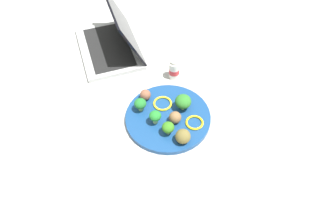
# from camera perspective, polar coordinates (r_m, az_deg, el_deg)

# --- Properties ---
(ground_plane) EXTENTS (4.00, 4.00, 0.00)m
(ground_plane) POSITION_cam_1_polar(r_m,az_deg,el_deg) (1.02, 0.00, -1.26)
(ground_plane) COLOR #B2B2AD
(plate) EXTENTS (0.28, 0.28, 0.02)m
(plate) POSITION_cam_1_polar(r_m,az_deg,el_deg) (1.02, 0.00, -0.99)
(plate) COLOR navy
(plate) RESTS_ON ground_plane
(broccoli_floret_front_right) EXTENTS (0.04, 0.04, 0.05)m
(broccoli_floret_front_right) POSITION_cam_1_polar(r_m,az_deg,el_deg) (0.97, -2.37, -0.78)
(broccoli_floret_front_right) COLOR #9CC772
(broccoli_floret_front_right) RESTS_ON plate
(broccoli_floret_far_rim) EXTENTS (0.04, 0.04, 0.05)m
(broccoli_floret_far_rim) POSITION_cam_1_polar(r_m,az_deg,el_deg) (1.01, -5.13, 1.51)
(broccoli_floret_far_rim) COLOR #98C868
(broccoli_floret_far_rim) RESTS_ON plate
(broccoli_floret_back_left) EXTENTS (0.05, 0.05, 0.05)m
(broccoli_floret_back_left) POSITION_cam_1_polar(r_m,az_deg,el_deg) (1.01, 2.80, 1.93)
(broccoli_floret_back_left) COLOR #A7C471
(broccoli_floret_back_left) RESTS_ON plate
(broccoli_floret_near_rim) EXTENTS (0.04, 0.04, 0.05)m
(broccoli_floret_near_rim) POSITION_cam_1_polar(r_m,az_deg,el_deg) (0.95, 0.02, -2.87)
(broccoli_floret_near_rim) COLOR #94C46A
(broccoli_floret_near_rim) RESTS_ON plate
(meatball_far_rim) EXTENTS (0.04, 0.04, 0.04)m
(meatball_far_rim) POSITION_cam_1_polar(r_m,az_deg,el_deg) (0.98, 1.32, -1.01)
(meatball_far_rim) COLOR brown
(meatball_far_rim) RESTS_ON plate
(meatball_center) EXTENTS (0.04, 0.04, 0.04)m
(meatball_center) POSITION_cam_1_polar(r_m,az_deg,el_deg) (1.05, -4.19, 3.18)
(meatball_center) COLOR brown
(meatball_center) RESTS_ON plate
(meatball_front_right) EXTENTS (0.05, 0.05, 0.05)m
(meatball_front_right) POSITION_cam_1_polar(r_m,az_deg,el_deg) (0.94, 2.77, -4.50)
(meatball_front_right) COLOR brown
(meatball_front_right) RESTS_ON plate
(pepper_ring_mid_left) EXTENTS (0.08, 0.08, 0.01)m
(pepper_ring_mid_left) POSITION_cam_1_polar(r_m,az_deg,el_deg) (0.99, 4.91, -1.95)
(pepper_ring_mid_left) COLOR yellow
(pepper_ring_mid_left) RESTS_ON plate
(pepper_ring_far_rim) EXTENTS (0.08, 0.08, 0.01)m
(pepper_ring_far_rim) POSITION_cam_1_polar(r_m,az_deg,el_deg) (1.04, -1.00, 1.59)
(pepper_ring_far_rim) COLOR yellow
(pepper_ring_far_rim) RESTS_ON plate
(napkin) EXTENTS (0.18, 0.13, 0.01)m
(napkin) POSITION_cam_1_polar(r_m,az_deg,el_deg) (0.90, -6.89, -13.19)
(napkin) COLOR white
(napkin) RESTS_ON ground_plane
(fork) EXTENTS (0.12, 0.02, 0.01)m
(fork) POSITION_cam_1_polar(r_m,az_deg,el_deg) (0.91, -7.78, -12.27)
(fork) COLOR silver
(fork) RESTS_ON napkin
(knife) EXTENTS (0.15, 0.02, 0.01)m
(knife) POSITION_cam_1_polar(r_m,az_deg,el_deg) (0.90, -5.65, -13.04)
(knife) COLOR silver
(knife) RESTS_ON napkin
(yogurt_bottle) EXTENTS (0.04, 0.04, 0.08)m
(yogurt_bottle) POSITION_cam_1_polar(r_m,az_deg,el_deg) (1.13, 1.13, 7.78)
(yogurt_bottle) COLOR white
(yogurt_bottle) RESTS_ON ground_plane
(laptop) EXTENTS (0.38, 0.38, 0.20)m
(laptop) POSITION_cam_1_polar(r_m,az_deg,el_deg) (1.27, -10.10, 12.68)
(laptop) COLOR #B9B9B9
(laptop) RESTS_ON ground_plane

